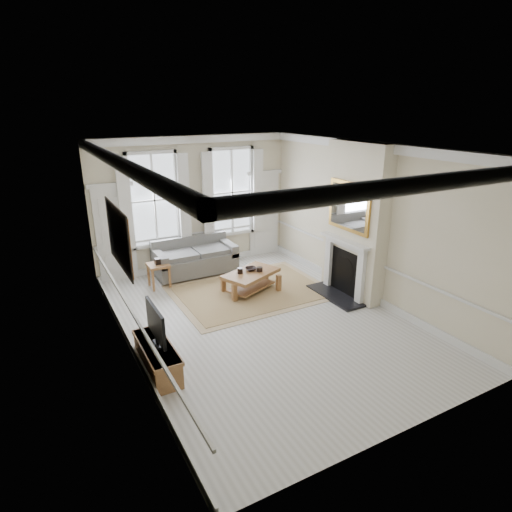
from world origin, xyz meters
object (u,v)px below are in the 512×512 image
tv_stand (157,358)px  side_table (158,268)px  coffee_table (251,275)px  sofa (194,259)px

tv_stand → side_table: bearing=73.0°
coffee_table → tv_stand: coffee_table is taller
side_table → sofa: bearing=23.4°
sofa → side_table: (-1.07, -0.46, 0.09)m
side_table → coffee_table: bearing=-35.9°
side_table → coffee_table: (1.78, -1.29, -0.06)m
sofa → tv_stand: sofa is taller
sofa → side_table: bearing=-156.6°
side_table → coffee_table: 2.20m
side_table → coffee_table: side_table is taller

